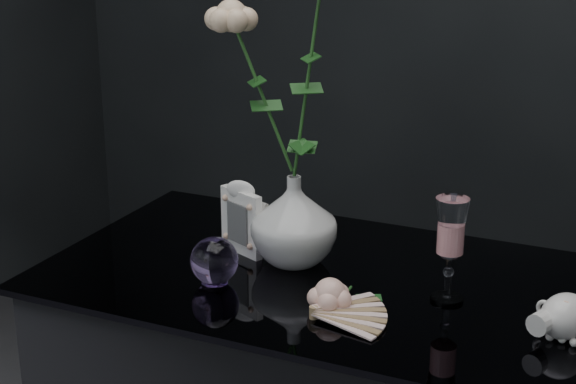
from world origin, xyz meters
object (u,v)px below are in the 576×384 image
at_px(vase, 294,220).
at_px(wine_glass, 450,250).
at_px(pearl_jar, 565,314).
at_px(paperweight, 214,261).
at_px(loose_rose, 330,294).
at_px(picture_frame, 241,217).

bearing_deg(vase, wine_glass, -7.82).
height_order(wine_glass, pearl_jar, wine_glass).
relative_size(vase, paperweight, 1.96).
relative_size(vase, loose_rose, 1.03).
bearing_deg(picture_frame, paperweight, -58.28).
xyz_separation_m(vase, wine_glass, (0.30, -0.04, 0.01)).
relative_size(wine_glass, picture_frame, 1.25).
height_order(wine_glass, picture_frame, wine_glass).
relative_size(picture_frame, loose_rose, 0.89).
xyz_separation_m(vase, loose_rose, (0.13, -0.16, -0.05)).
distance_m(vase, wine_glass, 0.30).
bearing_deg(pearl_jar, loose_rose, -147.53).
xyz_separation_m(vase, paperweight, (-0.09, -0.14, -0.04)).
height_order(vase, wine_glass, wine_glass).
xyz_separation_m(vase, pearl_jar, (0.49, -0.09, -0.05)).
height_order(wine_glass, loose_rose, wine_glass).
bearing_deg(wine_glass, paperweight, -165.37).
bearing_deg(picture_frame, loose_rose, -9.28).
distance_m(paperweight, pearl_jar, 0.58).
bearing_deg(pearl_jar, vase, -168.20).
relative_size(picture_frame, pearl_jar, 0.56).
height_order(vase, picture_frame, vase).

